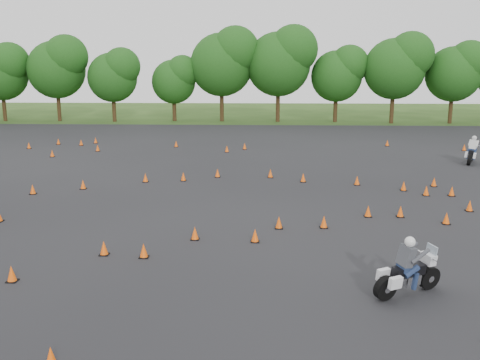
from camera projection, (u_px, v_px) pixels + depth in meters
name	position (u px, v px, depth m)	size (l,w,h in m)	color
ground	(236.00, 235.00, 19.57)	(140.00, 140.00, 0.00)	#2D5119
asphalt_pad	(242.00, 196.00, 25.43)	(62.00, 62.00, 0.00)	black
treeline	(266.00, 81.00, 53.04)	(86.98, 32.35, 10.82)	#1B4814
traffic_cones	(240.00, 193.00, 24.98)	(36.09, 33.06, 0.45)	#FD590A
rider_grey	(408.00, 264.00, 14.31)	(2.23, 0.69, 1.72)	#404248
rider_white	(471.00, 149.00, 33.72)	(2.31, 0.71, 1.79)	silver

